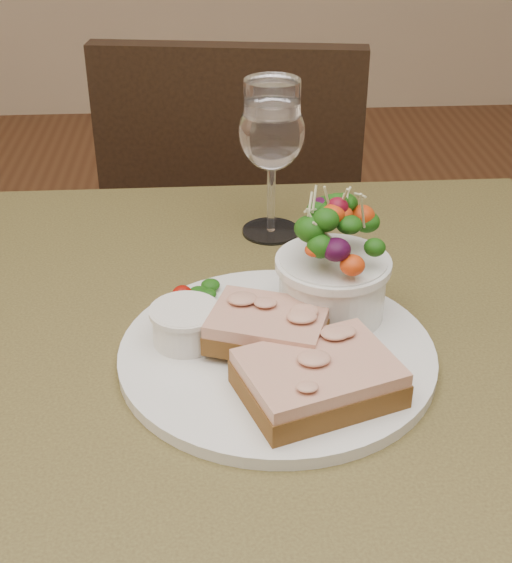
{
  "coord_description": "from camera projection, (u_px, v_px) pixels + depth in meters",
  "views": [
    {
      "loc": [
        -0.03,
        -0.6,
        1.19
      ],
      "look_at": [
        0.02,
        0.04,
        0.81
      ],
      "focal_mm": 50.0,
      "sensor_mm": 36.0,
      "label": 1
    }
  ],
  "objects": [
    {
      "name": "sandwich_back",
      "position": [
        268.0,
        327.0,
        0.72
      ],
      "size": [
        0.12,
        0.11,
        0.03
      ],
      "rotation": [
        0.0,
        0.0,
        -0.34
      ],
      "color": "#4C3214",
      "rests_on": "dinner_plate"
    },
    {
      "name": "cafe_table",
      "position": [
        242.0,
        438.0,
        0.79
      ],
      "size": [
        0.8,
        0.8,
        0.75
      ],
      "color": "#40361B",
      "rests_on": "ground"
    },
    {
      "name": "sandwich_front",
      "position": [
        318.0,
        378.0,
        0.66
      ],
      "size": [
        0.15,
        0.13,
        0.03
      ],
      "rotation": [
        0.0,
        0.0,
        0.34
      ],
      "color": "#4C3214",
      "rests_on": "dinner_plate"
    },
    {
      "name": "chair_far",
      "position": [
        241.0,
        323.0,
        1.61
      ],
      "size": [
        0.48,
        0.48,
        0.9
      ],
      "rotation": [
        0.0,
        0.0,
        3.0
      ],
      "color": "black",
      "rests_on": "ground"
    },
    {
      "name": "ramekin",
      "position": [
        185.0,
        323.0,
        0.73
      ],
      "size": [
        0.06,
        0.06,
        0.04
      ],
      "color": "white",
      "rests_on": "dinner_plate"
    },
    {
      "name": "garnish",
      "position": [
        192.0,
        295.0,
        0.8
      ],
      "size": [
        0.05,
        0.04,
        0.02
      ],
      "color": "#143A0A",
      "rests_on": "dinner_plate"
    },
    {
      "name": "wine_glass",
      "position": [
        272.0,
        136.0,
        0.9
      ],
      "size": [
        0.08,
        0.08,
        0.18
      ],
      "color": "white",
      "rests_on": "cafe_table"
    },
    {
      "name": "dinner_plate",
      "position": [
        277.0,
        354.0,
        0.73
      ],
      "size": [
        0.29,
        0.29,
        0.01
      ],
      "primitive_type": "cylinder",
      "color": "white",
      "rests_on": "cafe_table"
    },
    {
      "name": "salad_bowl",
      "position": [
        333.0,
        261.0,
        0.75
      ],
      "size": [
        0.1,
        0.1,
        0.13
      ],
      "color": "white",
      "rests_on": "dinner_plate"
    }
  ]
}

